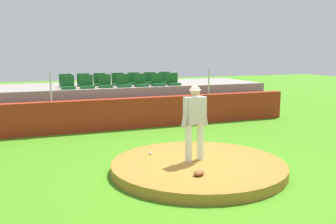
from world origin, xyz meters
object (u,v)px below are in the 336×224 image
at_px(fielding_glove, 199,173).
at_px(stadium_chair_8, 84,82).
at_px(stadium_chair_3, 123,83).
at_px(pitcher, 195,117).
at_px(stadium_chair_11, 134,81).
at_px(stadium_chair_1, 87,84).
at_px(stadium_chair_6, 173,81).
at_px(baseball, 150,153).
at_px(stadium_chair_12, 150,80).
at_px(stadium_chair_4, 141,82).
at_px(stadium_chair_2, 105,83).
at_px(stadium_chair_7, 66,83).
at_px(stadium_chair_5, 157,82).
at_px(stadium_chair_13, 165,80).
at_px(stadium_chair_9, 100,82).
at_px(stadium_chair_10, 118,81).
at_px(stadium_chair_0, 68,85).

bearing_deg(fielding_glove, stadium_chair_8, 57.75).
xyz_separation_m(stadium_chair_3, stadium_chair_8, (-1.39, 0.93, 0.00)).
xyz_separation_m(pitcher, stadium_chair_8, (-1.36, 7.38, 0.30)).
bearing_deg(stadium_chair_11, stadium_chair_1, 22.90).
distance_m(pitcher, stadium_chair_6, 6.81).
xyz_separation_m(pitcher, baseball, (-0.81, 0.87, -1.01)).
relative_size(stadium_chair_1, stadium_chair_12, 1.00).
distance_m(fielding_glove, stadium_chair_4, 7.67).
bearing_deg(stadium_chair_2, stadium_chair_4, 178.21).
bearing_deg(stadium_chair_6, fielding_glove, 71.41).
height_order(baseball, stadium_chair_11, stadium_chair_11).
bearing_deg(baseball, stadium_chair_6, 62.31).
relative_size(stadium_chair_6, stadium_chair_7, 1.00).
relative_size(stadium_chair_4, stadium_chair_11, 1.00).
height_order(stadium_chair_5, stadium_chair_13, same).
xyz_separation_m(stadium_chair_3, stadium_chair_9, (-0.73, 0.93, 0.00)).
xyz_separation_m(stadium_chair_7, stadium_chair_12, (3.51, -0.01, 0.00)).
xyz_separation_m(stadium_chair_4, stadium_chair_7, (-2.79, 0.92, 0.00)).
distance_m(stadium_chair_8, stadium_chair_10, 1.41).
relative_size(stadium_chair_3, stadium_chair_8, 1.00).
relative_size(stadium_chair_8, stadium_chair_13, 1.00).
xyz_separation_m(stadium_chair_11, stadium_chair_13, (1.40, 0.02, 0.00)).
height_order(fielding_glove, stadium_chair_10, stadium_chair_10).
relative_size(stadium_chair_2, stadium_chair_4, 1.00).
xyz_separation_m(stadium_chair_0, stadium_chair_5, (3.52, -0.01, 0.00)).
bearing_deg(stadium_chair_12, stadium_chair_10, -0.63).
bearing_deg(fielding_glove, stadium_chair_6, 32.58).
height_order(stadium_chair_9, stadium_chair_11, same).
bearing_deg(stadium_chair_0, pitcher, 107.94).
xyz_separation_m(pitcher, stadium_chair_5, (1.44, 6.44, 0.30)).
xyz_separation_m(pitcher, stadium_chair_2, (-0.68, 6.49, 0.30)).
bearing_deg(stadium_chair_12, fielding_glove, 77.58).
distance_m(pitcher, stadium_chair_9, 7.41).
bearing_deg(stadium_chair_7, stadium_chair_0, 88.25).
bearing_deg(stadium_chair_10, stadium_chair_8, -0.70).
distance_m(pitcher, stadium_chair_5, 6.60).
xyz_separation_m(stadium_chair_2, stadium_chair_6, (2.81, -0.02, 0.00)).
bearing_deg(baseball, stadium_chair_11, 76.60).
bearing_deg(stadium_chair_2, stadium_chair_7, -32.37).
relative_size(stadium_chair_4, stadium_chair_7, 1.00).
bearing_deg(fielding_glove, stadium_chair_2, 53.39).
relative_size(fielding_glove, stadium_chair_0, 0.60).
distance_m(stadium_chair_9, stadium_chair_12, 2.16).
relative_size(stadium_chair_2, stadium_chair_10, 1.00).
xyz_separation_m(stadium_chair_1, stadium_chair_7, (-0.67, 0.89, 0.00)).
distance_m(baseball, stadium_chair_6, 6.46).
relative_size(baseball, stadium_chair_7, 0.15).
height_order(stadium_chair_4, stadium_chair_10, same).
height_order(fielding_glove, stadium_chair_12, stadium_chair_12).
xyz_separation_m(stadium_chair_5, stadium_chair_12, (0.02, 0.91, 0.00)).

